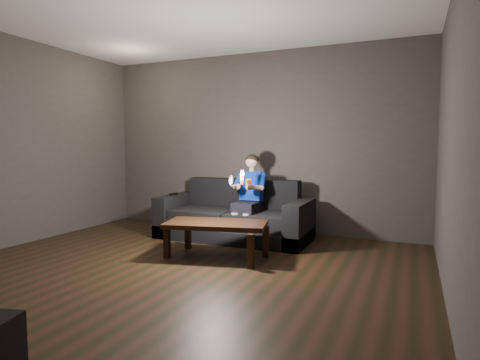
% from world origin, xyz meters
% --- Properties ---
extents(floor, '(5.00, 5.00, 0.00)m').
position_xyz_m(floor, '(0.00, 0.00, 0.00)').
color(floor, black).
rests_on(floor, ground).
extents(back_wall, '(5.00, 0.04, 2.70)m').
position_xyz_m(back_wall, '(0.00, 2.50, 1.35)').
color(back_wall, '#3F3A36').
rests_on(back_wall, ground).
extents(right_wall, '(0.04, 5.00, 2.70)m').
position_xyz_m(right_wall, '(2.50, 0.00, 1.35)').
color(right_wall, '#3F3A36').
rests_on(right_wall, ground).
extents(sofa, '(2.11, 0.91, 0.81)m').
position_xyz_m(sofa, '(-0.06, 1.83, 0.27)').
color(sofa, black).
rests_on(sofa, floor).
extents(child, '(0.45, 0.55, 1.10)m').
position_xyz_m(child, '(0.18, 1.78, 0.70)').
color(child, black).
rests_on(child, sofa).
extents(wii_remote_red, '(0.05, 0.07, 0.19)m').
position_xyz_m(wii_remote_red, '(0.27, 1.36, 0.90)').
color(wii_remote_red, red).
rests_on(wii_remote_red, child).
extents(nunchuk_white, '(0.06, 0.09, 0.14)m').
position_xyz_m(nunchuk_white, '(0.11, 1.36, 0.86)').
color(nunchuk_white, silver).
rests_on(nunchuk_white, child).
extents(wii_remote_black, '(0.06, 0.17, 0.03)m').
position_xyz_m(wii_remote_black, '(-1.00, 1.76, 0.59)').
color(wii_remote_black, black).
rests_on(wii_remote_black, sofa).
extents(coffee_table, '(1.25, 0.82, 0.42)m').
position_xyz_m(coffee_table, '(0.16, 0.85, 0.36)').
color(coffee_table, black).
rests_on(coffee_table, floor).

